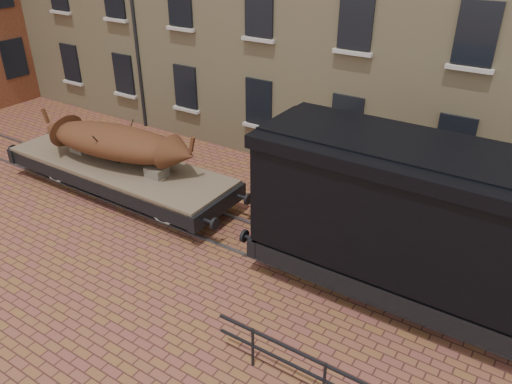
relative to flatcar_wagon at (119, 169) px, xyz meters
The scene contains 5 objects.
ground 4.88m from the flatcar_wagon, ahead, with size 90.00×90.00×0.00m, color brown.
rail_track 4.88m from the flatcar_wagon, ahead, with size 30.00×1.52×0.06m.
flatcar_wagon is the anchor object (origin of this frame).
iron_boat 0.99m from the flatcar_wagon, ahead, with size 5.93×2.34×1.45m.
goods_van 9.48m from the flatcar_wagon, ahead, with size 7.57×2.76×3.92m.
Camera 1 is at (7.06, -9.91, 8.12)m, focal length 35.00 mm.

